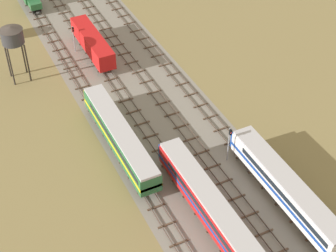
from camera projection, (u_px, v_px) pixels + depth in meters
ground_plane at (110, 56)px, 90.05m from camera, size 480.00×480.00×0.00m
ballast_bed at (110, 56)px, 90.05m from camera, size 18.27×176.00×0.01m
track_far_left at (67, 63)px, 88.27m from camera, size 2.40×126.00×0.29m
track_left at (95, 56)px, 89.85m from camera, size 2.40×126.00×0.29m
track_centre_left at (121, 49)px, 91.44m from camera, size 2.40×126.00×0.29m
track_centre at (146, 42)px, 93.03m from camera, size 2.40×126.00×0.29m
diesel_railcar_centre_nearest at (286, 187)px, 63.78m from camera, size 2.96×20.50×3.80m
diesel_railcar_left_near at (208, 202)px, 62.00m from camera, size 2.96×20.50×3.80m
diesel_railcar_far_left_mid at (120, 136)px, 70.78m from camera, size 2.96×20.50×3.80m
freight_boxcar_left_midfar at (93, 43)px, 88.66m from camera, size 2.87×14.00×3.60m
water_tower at (12, 36)px, 80.15m from camera, size 3.55×3.55×9.27m
signal_post_nearest at (229, 141)px, 68.74m from camera, size 0.28×0.47×5.50m
signal_post_near at (74, 36)px, 89.12m from camera, size 0.28×0.47×4.79m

